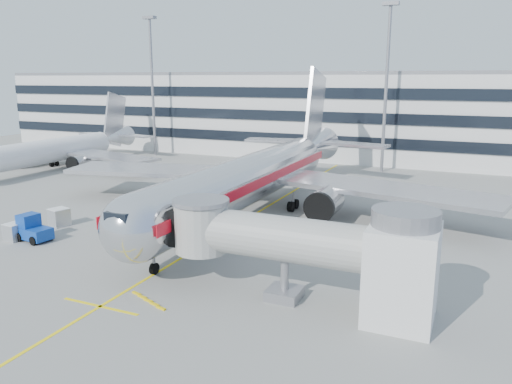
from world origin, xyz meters
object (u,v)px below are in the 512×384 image
at_px(cargo_container_left, 59,217).
at_px(cargo_container_right, 116,215).
at_px(baggage_tug, 33,229).
at_px(cargo_container_front, 14,232).
at_px(main_jet, 259,174).
at_px(ramp_worker, 122,223).
at_px(belt_loader, 138,224).

relative_size(cargo_container_left, cargo_container_right, 1.15).
bearing_deg(baggage_tug, cargo_container_front, -159.87).
bearing_deg(main_jet, cargo_container_front, -132.38).
xyz_separation_m(main_jet, cargo_container_left, (-16.18, -12.97, -3.35)).
bearing_deg(ramp_worker, belt_loader, 4.74).
distance_m(belt_loader, cargo_container_front, 11.06).
xyz_separation_m(belt_loader, cargo_container_left, (-8.13, -2.02, 0.33)).
xyz_separation_m(cargo_container_front, ramp_worker, (7.66, 5.64, 0.21)).
xyz_separation_m(belt_loader, baggage_tug, (-6.81, -6.53, 0.49)).
height_order(cargo_container_front, ramp_worker, ramp_worker).
bearing_deg(cargo_container_left, cargo_container_right, 36.84).
bearing_deg(ramp_worker, cargo_container_right, 79.30).
distance_m(baggage_tug, cargo_container_left, 4.70).
height_order(cargo_container_left, cargo_container_right, cargo_container_left).
xyz_separation_m(baggage_tug, cargo_container_front, (-1.65, -0.60, -0.27)).
bearing_deg(belt_loader, main_jet, 53.68).
relative_size(baggage_tug, cargo_container_front, 2.18).
relative_size(cargo_container_left, ramp_worker, 1.03).
height_order(cargo_container_right, ramp_worker, ramp_worker).
relative_size(main_jet, ramp_worker, 25.70).
xyz_separation_m(cargo_container_right, cargo_container_front, (-4.72, -8.41, 0.01)).
bearing_deg(belt_loader, cargo_container_left, -166.02).
relative_size(cargo_container_right, cargo_container_front, 1.13).
height_order(belt_loader, baggage_tug, baggage_tug).
relative_size(belt_loader, cargo_container_front, 2.68).
xyz_separation_m(cargo_container_left, cargo_container_front, (-0.32, -5.11, -0.10)).
height_order(cargo_container_left, cargo_container_front, cargo_container_left).
height_order(main_jet, ramp_worker, main_jet).
distance_m(cargo_container_left, ramp_worker, 7.37).
distance_m(cargo_container_left, cargo_container_right, 5.50).
distance_m(baggage_tug, ramp_worker, 7.85).
distance_m(main_jet, ramp_worker, 15.60).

